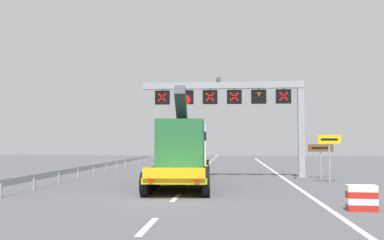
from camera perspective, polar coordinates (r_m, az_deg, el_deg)
ground at (r=18.48m, az=-3.37°, el=-10.42°), size 112.00×112.00×0.00m
lane_markings at (r=43.90m, az=2.08°, el=-6.05°), size 0.20×65.91×0.01m
edge_line_right at (r=30.41m, az=11.83°, el=-7.40°), size 0.20×63.00×0.01m
overhead_lane_gantry at (r=28.90m, az=6.53°, el=2.69°), size 11.07×0.90×6.75m
heavy_haul_truck_yellow at (r=26.19m, az=-0.96°, el=-3.85°), size 3.64×14.16×5.30m
exit_sign_yellow at (r=26.64m, az=17.84°, el=-3.43°), size 1.35×0.15×2.82m
tourist_info_sign_brown at (r=29.51m, az=16.79°, el=-4.13°), size 1.64×0.15×2.24m
crash_barrier_striped at (r=16.27m, az=21.70°, el=-9.65°), size 1.02×0.54×0.90m
guardrail_left at (r=34.86m, az=-11.45°, el=-5.90°), size 0.13×34.49×0.76m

